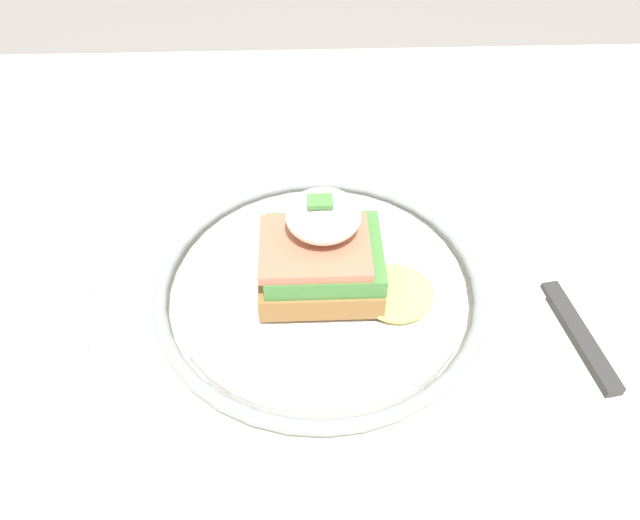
# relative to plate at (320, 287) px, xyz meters

# --- Properties ---
(dining_table) EXTENTS (1.12, 0.68, 0.75)m
(dining_table) POSITION_rel_plate_xyz_m (0.02, 0.02, -0.13)
(dining_table) COLOR beige
(dining_table) RESTS_ON ground_plane
(plate) EXTENTS (0.23, 0.23, 0.02)m
(plate) POSITION_rel_plate_xyz_m (0.00, 0.00, 0.00)
(plate) COLOR white
(plate) RESTS_ON dining_table
(sandwich) EXTENTS (0.12, 0.08, 0.07)m
(sandwich) POSITION_rel_plate_xyz_m (0.00, 0.00, 0.03)
(sandwich) COLOR olive
(sandwich) RESTS_ON plate
(fork) EXTENTS (0.05, 0.16, 0.00)m
(fork) POSITION_rel_plate_xyz_m (-0.17, 0.01, -0.01)
(fork) COLOR silver
(fork) RESTS_ON dining_table
(knife) EXTENTS (0.05, 0.19, 0.01)m
(knife) POSITION_rel_plate_xyz_m (0.17, -0.01, -0.01)
(knife) COLOR #2D2D2D
(knife) RESTS_ON dining_table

